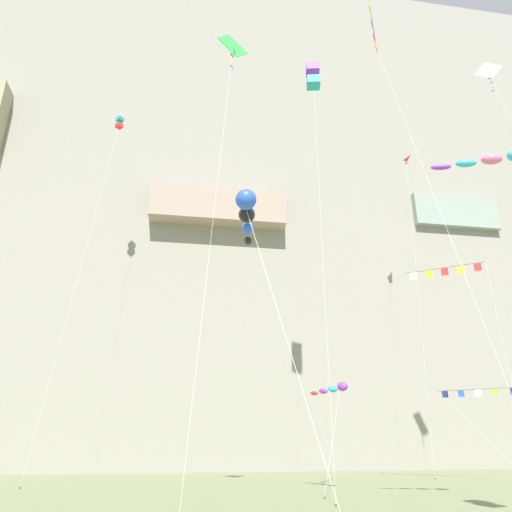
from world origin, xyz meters
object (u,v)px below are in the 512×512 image
object	(u,v)px
kite_box_high_left	(119,125)
kite_banner_high_right	(448,277)
kite_windsock_mid_left	(494,159)
kite_diamond_low_center	(493,81)
kite_box_upper_right	(313,76)
kite_delta_mid_center	(406,187)
kite_banner_low_left	(479,395)
kite_windsock_upper_left	(247,214)
kite_diamond_mid_right	(232,55)
kite_banner_far_left	(377,34)
kite_windsock_low_right	(333,389)

from	to	relation	value
kite_box_high_left	kite_banner_high_right	bearing A→B (deg)	-20.82
kite_windsock_mid_left	kite_diamond_low_center	xyz separation A→B (m)	(8.18, 8.19, 13.10)
kite_windsock_mid_left	kite_box_high_left	xyz separation A→B (m)	(-21.61, 23.16, 16.46)
kite_box_upper_right	kite_banner_high_right	size ratio (longest dim) A/B	2.17
kite_box_upper_right	kite_delta_mid_center	world-z (taller)	kite_box_upper_right
kite_banner_low_left	kite_diamond_low_center	world-z (taller)	kite_diamond_low_center
kite_windsock_upper_left	kite_box_high_left	bearing A→B (deg)	106.95
kite_box_upper_right	kite_diamond_mid_right	world-z (taller)	kite_box_upper_right
kite_windsock_mid_left	kite_delta_mid_center	bearing A→B (deg)	70.59
kite_banner_far_left	kite_banner_high_right	world-z (taller)	kite_banner_far_left
kite_delta_mid_center	kite_windsock_mid_left	bearing A→B (deg)	-109.41
kite_diamond_mid_right	kite_banner_low_left	world-z (taller)	kite_diamond_mid_right
kite_banner_low_left	kite_banner_high_right	bearing A→B (deg)	-130.29
kite_banner_far_left	kite_diamond_low_center	distance (m)	17.37
kite_box_upper_right	kite_box_high_left	world-z (taller)	kite_box_high_left
kite_windsock_mid_left	kite_delta_mid_center	size ratio (longest dim) A/B	0.52
kite_diamond_mid_right	kite_windsock_low_right	world-z (taller)	kite_diamond_mid_right
kite_diamond_low_center	kite_box_high_left	world-z (taller)	kite_box_high_left
kite_banner_far_left	kite_diamond_mid_right	bearing A→B (deg)	148.45
kite_banner_high_right	kite_banner_low_left	bearing A→B (deg)	49.71
kite_banner_low_left	kite_box_high_left	xyz separation A→B (m)	(-31.02, 4.85, 25.76)
kite_banner_far_left	kite_windsock_upper_left	world-z (taller)	kite_banner_far_left
kite_box_upper_right	kite_diamond_mid_right	distance (m)	14.29
kite_banner_far_left	kite_diamond_low_center	size ratio (longest dim) A/B	0.76
kite_diamond_low_center	kite_banner_high_right	size ratio (longest dim) A/B	2.05
kite_banner_low_left	kite_banner_high_right	world-z (taller)	kite_banner_high_right
kite_diamond_mid_right	kite_banner_high_right	distance (m)	21.83
kite_banner_far_left	kite_windsock_upper_left	xyz separation A→B (m)	(-7.31, -5.50, -13.38)
kite_banner_far_left	kite_diamond_low_center	world-z (taller)	kite_diamond_low_center
kite_banner_high_right	kite_box_high_left	bearing A→B (deg)	159.18
kite_banner_low_left	kite_windsock_upper_left	distance (m)	32.91
kite_diamond_mid_right	kite_diamond_low_center	bearing A→B (deg)	11.90
kite_box_upper_right	kite_banner_far_left	bearing A→B (deg)	-93.73
kite_banner_low_left	kite_box_upper_right	bearing A→B (deg)	-159.31
kite_windsock_mid_left	kite_diamond_low_center	bearing A→B (deg)	45.05
kite_box_upper_right	kite_banner_far_left	xyz separation A→B (m)	(-0.88, -13.41, -9.40)
kite_diamond_low_center	kite_box_high_left	xyz separation A→B (m)	(-29.79, 14.97, 3.37)
kite_banner_low_left	kite_box_high_left	distance (m)	40.61
kite_windsock_low_right	kite_box_high_left	bearing A→B (deg)	149.51
kite_windsock_upper_left	kite_banner_low_left	bearing A→B (deg)	47.49
kite_banner_far_left	kite_banner_high_right	distance (m)	18.75
kite_windsock_low_right	kite_diamond_mid_right	bearing A→B (deg)	-131.13
kite_box_upper_right	kite_windsock_mid_left	bearing A→B (deg)	-70.65
kite_windsock_mid_left	kite_windsock_low_right	distance (m)	16.69
kite_windsock_mid_left	kite_windsock_low_right	size ratio (longest dim) A/B	2.47
kite_windsock_upper_left	kite_windsock_low_right	size ratio (longest dim) A/B	1.42
kite_windsock_low_right	kite_box_upper_right	bearing A→B (deg)	174.69
kite_banner_far_left	kite_banner_low_left	size ratio (longest dim) A/B	3.47
kite_box_upper_right	kite_diamond_low_center	world-z (taller)	kite_box_upper_right
kite_box_high_left	kite_delta_mid_center	size ratio (longest dim) A/B	1.08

